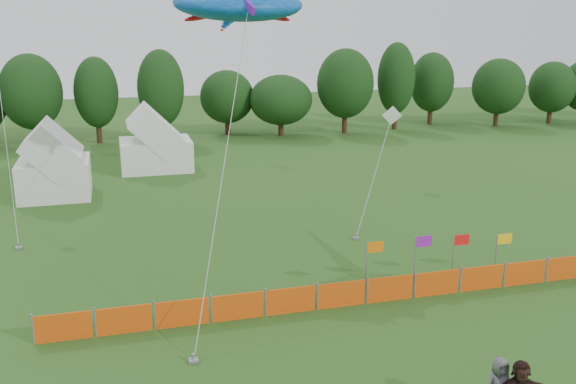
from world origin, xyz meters
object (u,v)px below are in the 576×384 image
object	(u,v)px
stingray_kite	(238,4)
tent_right	(155,145)
barrier_fence	(341,295)
tent_left	(54,166)

from	to	relation	value
stingray_kite	tent_right	bearing A→B (deg)	101.68
barrier_fence	stingray_kite	bearing A→B (deg)	100.22
barrier_fence	stingray_kite	distance (m)	14.78
tent_left	barrier_fence	size ratio (longest dim) A/B	0.19
tent_right	stingray_kite	distance (m)	18.39
tent_right	barrier_fence	world-z (taller)	tent_right
tent_right	tent_left	bearing A→B (deg)	-138.46
tent_left	stingray_kite	world-z (taller)	stingray_kite
tent_right	barrier_fence	xyz separation A→B (m)	(4.99, -25.43, -1.32)
stingray_kite	tent_left	bearing A→B (deg)	135.24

